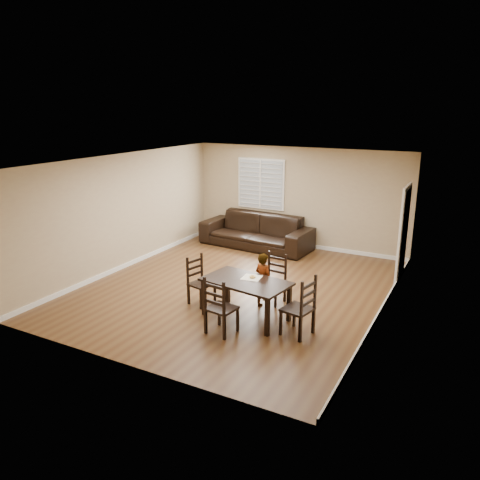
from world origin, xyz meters
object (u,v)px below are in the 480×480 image
Objects in this scene: chair_right at (304,310)px; donut at (253,277)px; chair_far at (217,310)px; chair_left at (197,281)px; chair_near at (275,279)px; sofa at (256,231)px; child at (263,281)px; dining_table at (246,285)px.

chair_right is 9.40× the size of donut.
chair_far is 1.45m from chair_right.
chair_left is 0.90× the size of chair_right.
chair_near is 1.56m from chair_right.
sofa reaches higher than donut.
chair_far is 0.97× the size of chair_right.
chair_right is 0.97× the size of child.
sofa is at bearing 122.28° from dining_table.
chair_left reaches higher than sofa.
chair_right is 1.22m from donut.
chair_near is 0.95× the size of chair_far.
child reaches higher than sofa.
chair_near is at bearing -53.91° from sofa.
dining_table is at bearing -62.12° from sofa.
dining_table is at bearing -91.29° from chair_near.
chair_right is at bearing 164.93° from child.
sofa is (-1.89, 3.56, -0.10)m from child.
chair_left is at bearing -76.58° from sofa.
dining_table is 0.57m from child.
donut is at bearing -60.68° from sofa.
chair_near is at bearing -126.67° from chair_right.
sofa is (-1.68, 4.94, -0.02)m from chair_far.
chair_near is 0.92× the size of chair_right.
dining_table is at bearing -90.69° from chair_far.
sofa is (-1.95, 3.14, 0.00)m from chair_near.
sofa reaches higher than dining_table.
chair_left is at bearing 179.46° from dining_table.
chair_left is at bearing 35.39° from child.
chair_right reaches higher than chair_left.
child reaches higher than donut.
dining_table is 1.21m from chair_right.
chair_right is (1.18, -0.19, -0.16)m from dining_table.
chair_left is (-1.04, 1.01, -0.03)m from chair_far.
dining_table is 1.52× the size of child.
child is at bearing -57.84° from sofa.
chair_far is 5.22m from sofa.
chair_near is at bearing -44.77° from chair_left.
chair_near is at bearing -90.66° from chair_far.
chair_left is at bearing 179.11° from donut.
chair_near is at bearing 90.17° from dining_table.
chair_far is 1.05m from donut.
chair_right reaches higher than sofa.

